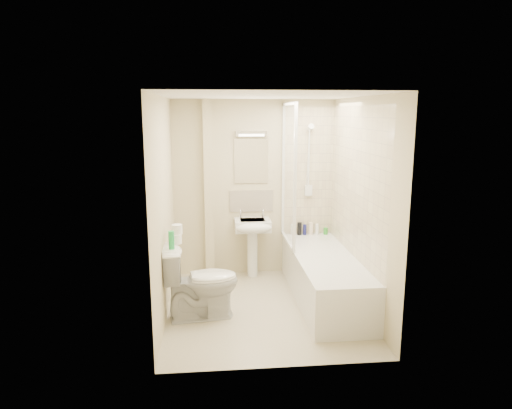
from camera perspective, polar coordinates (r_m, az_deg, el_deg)
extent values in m
plane|color=beige|center=(5.41, 1.04, -12.86)|extent=(2.50, 2.50, 0.00)
cube|color=beige|center=(6.26, -0.24, 2.00)|extent=(2.20, 0.02, 2.40)
cube|color=beige|center=(5.03, -11.45, -0.56)|extent=(0.02, 2.50, 2.40)
cube|color=beige|center=(5.28, 13.03, -0.07)|extent=(0.02, 2.50, 2.40)
cube|color=white|center=(4.94, 1.14, 13.45)|extent=(2.20, 2.50, 0.02)
cube|color=beige|center=(6.33, 6.56, 4.09)|extent=(0.70, 0.01, 1.75)
cube|color=beige|center=(5.42, 12.35, 2.67)|extent=(0.01, 2.10, 1.75)
cube|color=beige|center=(6.17, -5.93, 1.81)|extent=(0.12, 0.12, 2.40)
cube|color=beige|center=(6.28, -0.60, 0.45)|extent=(0.60, 0.02, 0.30)
cube|color=white|center=(6.19, -0.61, 5.45)|extent=(0.46, 0.01, 0.60)
cube|color=silver|center=(6.14, -0.59, 8.86)|extent=(0.42, 0.07, 0.07)
cube|color=white|center=(5.62, 8.52, -9.02)|extent=(0.70, 2.10, 0.55)
cube|color=white|center=(5.55, 8.59, -6.89)|extent=(0.56, 1.96, 0.05)
cube|color=white|center=(5.83, 4.10, 3.76)|extent=(0.01, 0.90, 1.80)
cube|color=white|center=(6.25, 3.44, 4.29)|extent=(0.04, 0.04, 1.80)
cube|color=white|center=(5.39, 4.89, 3.12)|extent=(0.04, 0.04, 1.80)
cube|color=white|center=(5.78, 4.22, 12.43)|extent=(0.04, 0.90, 0.04)
cube|color=white|center=(6.01, 3.98, -4.58)|extent=(0.04, 0.90, 0.03)
cylinder|color=white|center=(6.29, 6.63, 5.19)|extent=(0.02, 0.02, 0.90)
cylinder|color=white|center=(6.36, 6.54, 1.16)|extent=(0.05, 0.05, 0.02)
cylinder|color=white|center=(6.26, 6.73, 9.29)|extent=(0.05, 0.05, 0.02)
cylinder|color=white|center=(6.20, 6.86, 9.54)|extent=(0.08, 0.11, 0.11)
cube|color=white|center=(6.34, 6.56, 1.77)|extent=(0.10, 0.05, 0.14)
cylinder|color=white|center=(6.26, 6.51, 5.62)|extent=(0.01, 0.13, 0.84)
cylinder|color=white|center=(6.30, -0.46, -6.17)|extent=(0.14, 0.14, 0.64)
cube|color=white|center=(6.16, -0.44, -2.58)|extent=(0.48, 0.37, 0.15)
ellipsoid|color=white|center=(5.99, -0.29, -2.97)|extent=(0.48, 0.20, 0.15)
cube|color=silver|center=(6.14, -0.44, -2.08)|extent=(0.33, 0.24, 0.04)
cylinder|color=white|center=(6.22, -1.96, -1.30)|extent=(0.03, 0.03, 0.10)
cylinder|color=white|center=(6.25, 0.90, -1.24)|extent=(0.03, 0.03, 0.10)
sphere|color=white|center=(6.21, -1.97, -0.85)|extent=(0.04, 0.04, 0.04)
sphere|color=white|center=(6.24, 0.90, -0.79)|extent=(0.04, 0.04, 0.04)
cylinder|color=white|center=(6.36, 4.65, -3.14)|extent=(0.06, 0.06, 0.16)
cylinder|color=black|center=(6.38, 5.45, -3.03)|extent=(0.06, 0.06, 0.18)
cylinder|color=navy|center=(6.40, 6.11, -3.15)|extent=(0.05, 0.05, 0.15)
cylinder|color=#F7DDBF|center=(6.41, 6.86, -3.01)|extent=(0.06, 0.06, 0.17)
cylinder|color=white|center=(6.43, 7.64, -3.09)|extent=(0.05, 0.05, 0.15)
cylinder|color=green|center=(6.47, 8.70, -3.30)|extent=(0.06, 0.06, 0.09)
imported|color=white|center=(5.08, -6.95, -9.52)|extent=(0.69, 0.94, 0.83)
cylinder|color=white|center=(5.03, -9.94, -4.26)|extent=(0.12, 0.12, 0.10)
cylinder|color=white|center=(5.02, -9.85, -3.07)|extent=(0.11, 0.11, 0.10)
cylinder|color=green|center=(4.82, -10.53, -4.40)|extent=(0.06, 0.06, 0.19)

